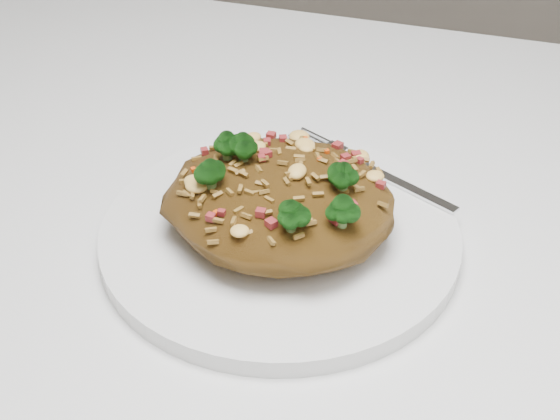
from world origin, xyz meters
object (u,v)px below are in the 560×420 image
object	(u,v)px
fried_rice	(280,192)
fork	(378,173)
plate	(280,234)
dining_table	(154,291)

from	to	relation	value
fried_rice	fork	size ratio (longest dim) A/B	1.08
fried_rice	fork	distance (m)	0.11
plate	fried_rice	xyz separation A→B (m)	(0.00, -0.00, 0.04)
fried_rice	fork	bearing A→B (deg)	58.30
plate	fried_rice	distance (m)	0.04
dining_table	fork	distance (m)	0.21
dining_table	plate	bearing A→B (deg)	-4.55
fried_rice	fork	xyz separation A→B (m)	(0.05, 0.09, -0.03)
dining_table	fried_rice	world-z (taller)	fried_rice
dining_table	fork	size ratio (longest dim) A/B	7.88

